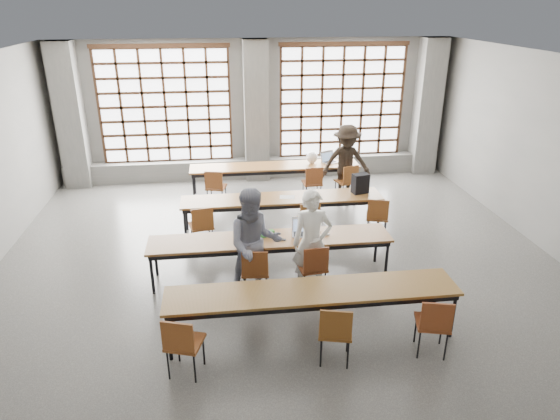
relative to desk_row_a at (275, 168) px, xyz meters
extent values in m
plane|color=#4F4F4C|center=(-0.32, -3.95, -0.66)|extent=(11.00, 11.00, 0.00)
plane|color=silver|center=(-0.32, -3.95, 2.84)|extent=(11.00, 11.00, 0.00)
plane|color=slate|center=(-0.32, 1.55, 1.09)|extent=(10.00, 0.00, 10.00)
cube|color=#5D5D5A|center=(-4.82, 1.27, 1.09)|extent=(0.60, 0.55, 3.50)
cube|color=#5D5D5A|center=(-0.32, 1.27, 1.09)|extent=(0.60, 0.55, 3.50)
cube|color=#5D5D5A|center=(4.18, 1.27, 1.09)|extent=(0.60, 0.55, 3.50)
cube|color=white|center=(-2.57, 1.53, 1.24)|extent=(3.20, 0.02, 2.80)
cube|color=black|center=(-2.57, 1.45, 1.24)|extent=(3.20, 0.05, 2.80)
cube|color=black|center=(-2.57, 1.45, -0.21)|extent=(3.32, 0.07, 0.10)
cube|color=black|center=(-2.57, 1.45, 2.69)|extent=(3.32, 0.07, 0.10)
cube|color=white|center=(1.93, 1.53, 1.24)|extent=(3.20, 0.02, 2.80)
cube|color=black|center=(1.93, 1.45, 1.24)|extent=(3.20, 0.05, 2.80)
cube|color=black|center=(1.93, 1.45, -0.21)|extent=(3.32, 0.07, 0.10)
cube|color=black|center=(1.93, 1.45, 2.69)|extent=(3.32, 0.07, 0.10)
cube|color=#5D5D5A|center=(-0.32, 1.35, -0.41)|extent=(9.80, 0.35, 0.50)
cube|color=brown|center=(0.00, 0.00, 0.05)|extent=(4.00, 0.70, 0.04)
cube|color=black|center=(0.00, 0.00, -0.01)|extent=(3.90, 0.64, 0.08)
cylinder|color=black|center=(-1.92, -0.29, -0.32)|extent=(0.05, 0.05, 0.69)
cylinder|color=black|center=(-1.92, 0.29, -0.32)|extent=(0.05, 0.05, 0.69)
cylinder|color=black|center=(1.92, -0.29, -0.32)|extent=(0.05, 0.05, 0.69)
cylinder|color=black|center=(1.92, 0.29, -0.32)|extent=(0.05, 0.05, 0.69)
cube|color=brown|center=(-0.10, -2.08, 0.05)|extent=(4.00, 0.70, 0.04)
cube|color=black|center=(-0.10, -2.08, -0.01)|extent=(3.90, 0.64, 0.08)
cylinder|color=black|center=(-2.02, -2.37, -0.32)|extent=(0.05, 0.05, 0.69)
cylinder|color=black|center=(-2.02, -1.79, -0.32)|extent=(0.05, 0.05, 0.69)
cylinder|color=black|center=(1.82, -2.37, -0.32)|extent=(0.05, 0.05, 0.69)
cylinder|color=black|center=(1.82, -1.79, -0.32)|extent=(0.05, 0.05, 0.69)
cube|color=brown|center=(-0.53, -3.88, 0.05)|extent=(4.00, 0.70, 0.04)
cube|color=black|center=(-0.53, -3.88, -0.01)|extent=(3.90, 0.64, 0.08)
cylinder|color=black|center=(-2.45, -4.17, -0.32)|extent=(0.05, 0.05, 0.69)
cylinder|color=black|center=(-2.45, -3.59, -0.32)|extent=(0.05, 0.05, 0.69)
cylinder|color=black|center=(1.39, -4.17, -0.32)|extent=(0.05, 0.05, 0.69)
cylinder|color=black|center=(1.39, -3.59, -0.32)|extent=(0.05, 0.05, 0.69)
cube|color=brown|center=(-0.14, -5.53, 0.05)|extent=(4.00, 0.70, 0.04)
cube|color=black|center=(-0.14, -5.53, -0.01)|extent=(3.90, 0.64, 0.08)
cylinder|color=black|center=(-2.06, -5.82, -0.32)|extent=(0.05, 0.05, 0.69)
cylinder|color=black|center=(-2.06, -5.24, -0.32)|extent=(0.05, 0.05, 0.69)
cylinder|color=black|center=(1.78, -5.82, -0.32)|extent=(0.05, 0.05, 0.69)
cylinder|color=black|center=(1.78, -5.24, -0.32)|extent=(0.05, 0.05, 0.69)
cube|color=brown|center=(-1.40, -0.55, -0.21)|extent=(0.51, 0.51, 0.04)
cube|color=brown|center=(-1.45, -0.74, 0.02)|extent=(0.39, 0.13, 0.40)
cylinder|color=black|center=(-1.40, -0.55, -0.44)|extent=(0.02, 0.02, 0.45)
cube|color=brown|center=(0.80, -0.55, -0.21)|extent=(0.44, 0.44, 0.04)
cube|color=brown|center=(0.81, -0.75, 0.02)|extent=(0.40, 0.05, 0.40)
cylinder|color=black|center=(0.80, -0.55, -0.44)|extent=(0.02, 0.02, 0.45)
cube|color=brown|center=(1.60, -0.55, -0.21)|extent=(0.53, 0.53, 0.04)
cube|color=brown|center=(1.66, -0.74, 0.02)|extent=(0.39, 0.15, 0.40)
cylinder|color=black|center=(1.60, -0.55, -0.44)|extent=(0.02, 0.02, 0.45)
cube|color=brown|center=(-1.70, -2.63, -0.21)|extent=(0.49, 0.49, 0.04)
cube|color=brown|center=(-1.66, -2.82, 0.02)|extent=(0.40, 0.11, 0.40)
cylinder|color=black|center=(-1.70, -2.63, -0.44)|extent=(0.02, 0.02, 0.45)
cube|color=brown|center=(0.30, -2.63, -0.21)|extent=(0.48, 0.48, 0.04)
cube|color=brown|center=(0.33, -2.83, 0.02)|extent=(0.40, 0.09, 0.40)
cylinder|color=black|center=(0.30, -2.63, -0.44)|extent=(0.02, 0.02, 0.45)
cube|color=brown|center=(1.70, -2.63, -0.21)|extent=(0.53, 0.53, 0.04)
cube|color=brown|center=(1.64, -2.82, 0.02)|extent=(0.39, 0.15, 0.40)
cylinder|color=black|center=(1.70, -2.63, -0.44)|extent=(0.02, 0.02, 0.45)
cube|color=brown|center=(-0.83, -4.43, -0.21)|extent=(0.46, 0.46, 0.04)
cube|color=brown|center=(-0.85, -4.62, 0.02)|extent=(0.40, 0.07, 0.40)
cylinder|color=black|center=(-0.83, -4.43, -0.44)|extent=(0.02, 0.02, 0.45)
cube|color=maroon|center=(0.07, -4.43, -0.21)|extent=(0.47, 0.47, 0.04)
cube|color=maroon|center=(0.09, -4.62, 0.02)|extent=(0.40, 0.08, 0.40)
cylinder|color=black|center=(0.07, -4.43, -0.44)|extent=(0.02, 0.02, 0.45)
cube|color=brown|center=(-1.84, -6.08, -0.21)|extent=(0.53, 0.53, 0.04)
cube|color=brown|center=(-1.90, -6.27, 0.02)|extent=(0.39, 0.15, 0.40)
cylinder|color=black|center=(-1.84, -6.08, -0.44)|extent=(0.02, 0.02, 0.45)
cube|color=brown|center=(0.06, -6.08, -0.21)|extent=(0.51, 0.51, 0.04)
cube|color=brown|center=(0.01, -6.28, 0.02)|extent=(0.40, 0.12, 0.40)
cylinder|color=black|center=(0.06, -6.08, -0.44)|extent=(0.02, 0.02, 0.45)
cube|color=brown|center=(1.36, -6.08, -0.21)|extent=(0.51, 0.51, 0.04)
cube|color=brown|center=(1.31, -6.28, 0.02)|extent=(0.39, 0.13, 0.40)
cylinder|color=black|center=(1.36, -6.08, -0.44)|extent=(0.02, 0.02, 0.45)
imported|color=white|center=(0.07, -4.38, 0.19)|extent=(0.64, 0.43, 1.72)
imported|color=#171E46|center=(-0.83, -4.38, 0.23)|extent=(0.90, 0.71, 1.79)
imported|color=black|center=(1.60, -0.50, 0.22)|extent=(1.15, 0.67, 1.77)
cube|color=#B3B3B8|center=(0.02, -3.83, 0.08)|extent=(0.39, 0.31, 0.02)
cube|color=black|center=(0.02, -3.84, 0.09)|extent=(0.32, 0.22, 0.00)
cube|color=#B3B3B8|center=(0.04, -3.69, 0.20)|extent=(0.37, 0.12, 0.26)
cube|color=#8DB3F4|center=(0.04, -3.70, 0.17)|extent=(0.31, 0.09, 0.21)
cube|color=#BABABF|center=(1.35, 0.05, 0.08)|extent=(0.43, 0.38, 0.02)
cube|color=black|center=(1.35, 0.04, 0.09)|extent=(0.35, 0.28, 0.00)
cube|color=#BABABF|center=(1.29, 0.18, 0.20)|extent=(0.36, 0.21, 0.26)
cube|color=#82AAE2|center=(1.30, 0.17, 0.17)|extent=(0.30, 0.17, 0.21)
ellipsoid|color=white|center=(0.42, -3.90, 0.08)|extent=(0.12, 0.10, 0.04)
cube|color=#2D892D|center=(-0.58, -3.80, 0.11)|extent=(0.27, 0.15, 0.09)
cube|color=black|center=(-0.35, -3.98, 0.07)|extent=(0.14, 0.09, 0.01)
cube|color=white|center=(-0.70, -2.03, 0.07)|extent=(0.33, 0.26, 0.00)
cube|color=silver|center=(0.00, -2.08, 0.07)|extent=(0.33, 0.25, 0.00)
cube|color=black|center=(1.50, -2.03, 0.27)|extent=(0.36, 0.27, 0.40)
ellipsoid|color=white|center=(0.90, 0.05, 0.21)|extent=(0.27, 0.22, 0.29)
cube|color=#A92B14|center=(-1.84, -6.08, -0.16)|extent=(0.22, 0.14, 0.06)
camera|label=1|loc=(-1.31, -11.23, 3.69)|focal=32.00mm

